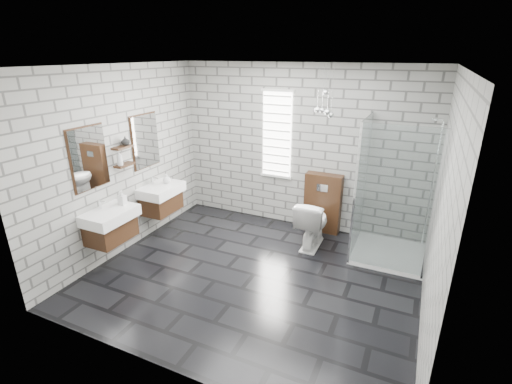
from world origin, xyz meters
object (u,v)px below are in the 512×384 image
Objects in this scene: cistern_panel at (323,203)px; toilet at (312,223)px; vanity_left at (108,216)px; shower_enclosure at (384,227)px; vanity_right at (159,191)px.

cistern_panel is 1.31× the size of toilet.
shower_enclosure is at bearing 27.51° from vanity_left.
shower_enclosure reaches higher than toilet.
vanity_left is at bearing -152.49° from shower_enclosure.
cistern_panel is at bearing 26.79° from vanity_right.
vanity_left is 2.06× the size of toilet.
vanity_right is at bearing 14.27° from toilet.
shower_enclosure is at bearing 11.34° from vanity_right.
vanity_left is 1.09m from vanity_right.
vanity_left reaches higher than toilet.
vanity_right is (0.00, 1.09, 0.00)m from vanity_left.
vanity_left is 3.85m from shower_enclosure.
vanity_right is 3.49m from shower_enclosure.
vanity_left is 2.96m from toilet.
shower_enclosure is at bearing -26.67° from cistern_panel.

